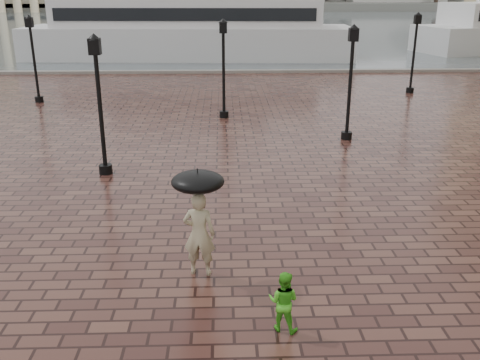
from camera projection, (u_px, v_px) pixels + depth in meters
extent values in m
plane|color=#424E51|center=(233.00, 22.00, 95.12)|extent=(240.00, 240.00, 0.00)
cube|color=slate|center=(251.00, 73.00, 38.75)|extent=(80.00, 0.60, 0.30)
cube|color=#4C4C47|center=(228.00, 4.00, 158.67)|extent=(300.00, 60.00, 2.00)
cylinder|color=black|center=(106.00, 169.00, 17.84)|extent=(0.44, 0.44, 0.30)
cylinder|color=black|center=(101.00, 115.00, 17.21)|extent=(0.14, 0.14, 4.00)
cube|color=black|center=(95.00, 46.00, 16.48)|extent=(0.35, 0.35, 0.50)
sphere|color=beige|center=(95.00, 46.00, 16.48)|extent=(0.28, 0.28, 0.28)
cylinder|color=black|center=(346.00, 135.00, 21.88)|extent=(0.44, 0.44, 0.30)
cylinder|color=black|center=(350.00, 90.00, 21.25)|extent=(0.14, 0.14, 4.00)
cube|color=black|center=(354.00, 35.00, 20.52)|extent=(0.35, 0.35, 0.50)
sphere|color=beige|center=(354.00, 35.00, 20.52)|extent=(0.28, 0.28, 0.28)
cylinder|color=black|center=(39.00, 99.00, 28.93)|extent=(0.44, 0.44, 0.30)
cylinder|color=black|center=(35.00, 65.00, 28.29)|extent=(0.14, 0.14, 4.00)
cube|color=black|center=(29.00, 22.00, 27.56)|extent=(0.35, 0.35, 0.50)
sphere|color=beige|center=(29.00, 22.00, 27.56)|extent=(0.28, 0.28, 0.28)
cylinder|color=black|center=(410.00, 90.00, 31.47)|extent=(0.44, 0.44, 0.30)
cylinder|color=black|center=(413.00, 58.00, 30.84)|extent=(0.14, 0.14, 4.00)
cube|color=black|center=(418.00, 19.00, 30.11)|extent=(0.35, 0.35, 0.50)
sphere|color=beige|center=(418.00, 19.00, 30.11)|extent=(0.28, 0.28, 0.28)
cylinder|color=black|center=(224.00, 114.00, 25.48)|extent=(0.44, 0.44, 0.30)
cylinder|color=black|center=(224.00, 75.00, 24.85)|extent=(0.14, 0.14, 4.00)
cube|color=black|center=(223.00, 27.00, 24.12)|extent=(0.35, 0.35, 0.50)
sphere|color=beige|center=(223.00, 27.00, 24.12)|extent=(0.28, 0.28, 0.28)
imported|color=tan|center=(199.00, 234.00, 11.34)|extent=(0.75, 0.55, 1.88)
imported|color=green|center=(283.00, 301.00, 9.57)|extent=(0.69, 0.62, 1.16)
cube|color=silver|center=(189.00, 42.00, 46.25)|extent=(28.11, 8.11, 2.67)
cube|color=silver|center=(188.00, 13.00, 45.42)|extent=(22.51, 6.94, 2.22)
cube|color=black|center=(184.00, 15.00, 42.65)|extent=(21.10, 1.20, 1.00)
cube|color=black|center=(192.00, 11.00, 48.19)|extent=(21.10, 1.20, 1.00)
cylinder|color=black|center=(198.00, 205.00, 11.12)|extent=(0.02, 0.02, 0.95)
ellipsoid|color=black|center=(198.00, 182.00, 10.94)|extent=(1.10, 1.10, 0.39)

